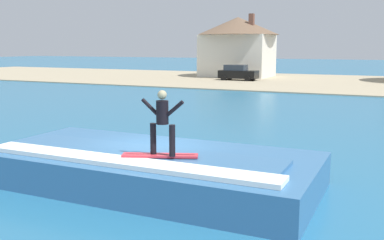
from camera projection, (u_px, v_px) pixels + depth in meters
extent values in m
plane|color=#26678E|center=(153.00, 176.00, 13.65)|extent=(260.00, 260.00, 0.00)
cube|color=teal|center=(149.00, 168.00, 12.77)|extent=(9.46, 4.41, 0.95)
cube|color=teal|center=(139.00, 155.00, 12.19)|extent=(8.04, 1.98, 0.11)
cube|color=white|center=(121.00, 162.00, 11.40)|extent=(8.52, 0.79, 0.12)
cube|color=#D8333F|center=(160.00, 155.00, 11.68)|extent=(1.99, 1.08, 0.06)
cube|color=black|center=(160.00, 154.00, 11.68)|extent=(1.72, 0.72, 0.01)
cylinder|color=black|center=(153.00, 139.00, 11.65)|extent=(0.16, 0.16, 0.82)
cylinder|color=black|center=(172.00, 141.00, 11.42)|extent=(0.16, 0.16, 0.82)
cylinder|color=black|center=(162.00, 112.00, 11.42)|extent=(0.32, 0.32, 0.61)
sphere|color=tan|center=(162.00, 95.00, 11.34)|extent=(0.24, 0.24, 0.24)
cylinder|color=black|center=(150.00, 107.00, 11.55)|extent=(0.49, 0.10, 0.43)
cylinder|color=black|center=(175.00, 108.00, 11.24)|extent=(0.49, 0.10, 0.43)
cube|color=tan|center=(331.00, 82.00, 48.26)|extent=(120.00, 25.45, 0.11)
cube|color=black|center=(238.00, 74.00, 50.63)|extent=(4.36, 1.87, 0.90)
cube|color=#262D38|center=(236.00, 68.00, 50.64)|extent=(2.40, 1.68, 0.64)
cylinder|color=black|center=(253.00, 78.00, 51.00)|extent=(0.64, 0.22, 0.64)
cylinder|color=black|center=(248.00, 79.00, 49.24)|extent=(0.64, 0.22, 0.64)
cylinder|color=black|center=(230.00, 77.00, 52.17)|extent=(0.64, 0.22, 0.64)
cylinder|color=black|center=(224.00, 78.00, 50.41)|extent=(0.64, 0.22, 0.64)
cube|color=silver|center=(237.00, 56.00, 56.70)|extent=(8.38, 6.69, 5.36)
cone|color=brown|center=(238.00, 26.00, 56.08)|extent=(10.39, 10.39, 2.21)
cube|color=brown|center=(252.00, 21.00, 54.23)|extent=(0.60, 0.60, 1.80)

